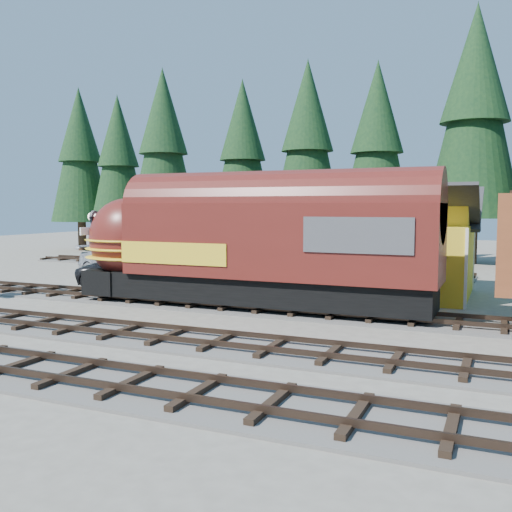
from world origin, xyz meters
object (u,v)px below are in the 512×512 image
at_px(depot, 343,233).
at_px(caboose, 210,230).
at_px(locomotive, 239,249).
at_px(pickup_truck_b, 126,262).
at_px(pickup_truck_a, 134,273).

relative_size(depot, caboose, 1.26).
bearing_deg(depot, locomotive, -112.76).
bearing_deg(caboose, pickup_truck_b, -100.57).
bearing_deg(pickup_truck_a, caboose, -12.24).
distance_m(depot, pickup_truck_a, 11.14).
xyz_separation_m(depot, pickup_truck_b, (-13.03, -0.31, -1.98)).
bearing_deg(locomotive, pickup_truck_a, 156.24).
bearing_deg(pickup_truck_a, depot, -91.69).
bearing_deg(locomotive, depot, 67.24).
bearing_deg(depot, pickup_truck_a, -163.61).
relative_size(pickup_truck_a, pickup_truck_b, 0.84).
height_order(depot, caboose, caboose).
xyz_separation_m(depot, pickup_truck_a, (-10.49, -3.08, -2.17)).
xyz_separation_m(locomotive, pickup_truck_b, (-10.30, 6.19, -1.54)).
bearing_deg(locomotive, caboose, 122.27).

